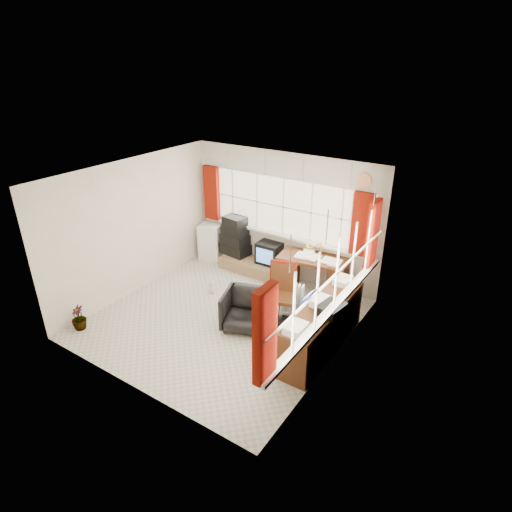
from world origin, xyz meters
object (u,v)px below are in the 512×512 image
at_px(desk, 312,273).
at_px(office_chair, 245,310).
at_px(desk_lamp, 321,248).
at_px(mini_fridge, 211,241).
at_px(radiator, 291,303).
at_px(task_chair, 282,291).
at_px(crt_tv, 270,252).
at_px(credenza, 322,326).
at_px(tv_bench, 253,266).

distance_m(desk, office_chair, 1.69).
distance_m(desk_lamp, mini_fridge, 2.81).
bearing_deg(mini_fridge, desk_lamp, -5.34).
bearing_deg(radiator, mini_fridge, 157.45).
distance_m(task_chair, office_chair, 0.68).
distance_m(radiator, crt_tv, 1.63).
bearing_deg(credenza, crt_tv, 139.40).
bearing_deg(desk_lamp, tv_bench, 173.68).
relative_size(task_chair, office_chair, 1.50).
xyz_separation_m(desk_lamp, credenza, (0.70, -1.34, -0.61)).
bearing_deg(tv_bench, radiator, -34.37).
xyz_separation_m(desk, mini_fridge, (-2.54, 0.15, -0.01)).
distance_m(office_chair, radiator, 0.85).
height_order(task_chair, tv_bench, task_chair).
relative_size(radiator, credenza, 0.32).
distance_m(desk, crt_tv, 1.08).
bearing_deg(task_chair, office_chair, -128.47).
xyz_separation_m(task_chair, credenza, (0.88, -0.30, -0.18)).
distance_m(task_chair, credenza, 0.95).
distance_m(desk_lamp, tv_bench, 1.82).
xyz_separation_m(radiator, crt_tv, (-1.13, 1.15, 0.21)).
bearing_deg(credenza, task_chair, 160.97).
height_order(office_chair, credenza, credenza).
bearing_deg(crt_tv, credenza, -40.60).
relative_size(radiator, mini_fridge, 0.82).
height_order(task_chair, office_chair, task_chair).
xyz_separation_m(credenza, crt_tv, (-1.94, 1.66, 0.08)).
xyz_separation_m(desk_lamp, radiator, (-0.11, -0.83, -0.74)).
bearing_deg(credenza, mini_fridge, 154.96).
relative_size(desk, task_chair, 1.25).
distance_m(desk, desk_lamp, 0.63).
height_order(crt_tv, mini_fridge, mini_fridge).
height_order(radiator, tv_bench, radiator).
bearing_deg(mini_fridge, tv_bench, -3.99).
height_order(office_chair, radiator, office_chair).
bearing_deg(desk, task_chair, -89.91).
bearing_deg(desk, tv_bench, 177.07).
height_order(office_chair, mini_fridge, mini_fridge).
bearing_deg(radiator, desk_lamp, 82.49).
bearing_deg(task_chair, mini_fridge, 153.00).
bearing_deg(tv_bench, credenza, -33.70).
height_order(radiator, credenza, credenza).
xyz_separation_m(office_chair, tv_bench, (-1.00, 1.71, -0.20)).
xyz_separation_m(desk, radiator, (0.07, -0.94, -0.14)).
height_order(credenza, mini_fridge, credenza).
bearing_deg(tv_bench, crt_tv, 23.00).
distance_m(desk, task_chair, 1.16).
height_order(desk_lamp, office_chair, desk_lamp).
relative_size(desk, desk_lamp, 3.41).
xyz_separation_m(desk_lamp, office_chair, (-0.58, -1.54, -0.67)).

